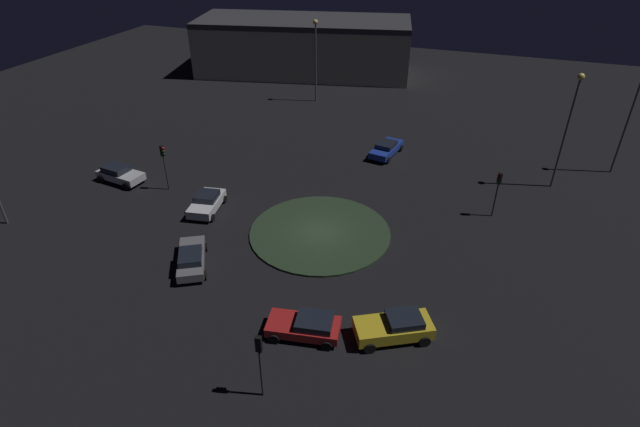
# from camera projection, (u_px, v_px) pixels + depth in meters

# --- Properties ---
(ground_plane) EXTENTS (115.80, 115.80, 0.00)m
(ground_plane) POSITION_uv_depth(u_px,v_px,m) (320.00, 233.00, 37.36)
(ground_plane) COLOR black
(roundabout_island) EXTENTS (10.48, 10.48, 0.15)m
(roundabout_island) POSITION_uv_depth(u_px,v_px,m) (320.00, 232.00, 37.32)
(roundabout_island) COLOR #263823
(roundabout_island) RESTS_ON ground_plane
(car_grey) EXTENTS (4.72, 3.69, 1.32)m
(car_grey) POSITION_uv_depth(u_px,v_px,m) (191.00, 258.00, 33.60)
(car_grey) COLOR slate
(car_grey) RESTS_ON ground_plane
(car_white) EXTENTS (4.26, 2.67, 1.45)m
(car_white) POSITION_uv_depth(u_px,v_px,m) (207.00, 202.00, 39.75)
(car_white) COLOR white
(car_white) RESTS_ON ground_plane
(car_blue) EXTENTS (4.71, 2.66, 1.34)m
(car_blue) POSITION_uv_depth(u_px,v_px,m) (386.00, 148.00, 48.48)
(car_blue) COLOR #1E38A5
(car_blue) RESTS_ON ground_plane
(car_yellow) EXTENTS (3.70, 4.67, 1.50)m
(car_yellow) POSITION_uv_depth(u_px,v_px,m) (395.00, 327.00, 28.05)
(car_yellow) COLOR gold
(car_yellow) RESTS_ON ground_plane
(car_red) EXTENTS (2.67, 4.38, 1.30)m
(car_red) POSITION_uv_depth(u_px,v_px,m) (306.00, 326.00, 28.26)
(car_red) COLOR red
(car_red) RESTS_ON ground_plane
(car_silver) EXTENTS (2.53, 4.32, 1.45)m
(car_silver) POSITION_uv_depth(u_px,v_px,m) (120.00, 174.00, 43.83)
(car_silver) COLOR silver
(car_silver) RESTS_ON ground_plane
(traffic_light_south) EXTENTS (0.33, 0.37, 4.07)m
(traffic_light_south) POSITION_uv_depth(u_px,v_px,m) (164.00, 159.00, 41.50)
(traffic_light_south) COLOR #2D2D2D
(traffic_light_south) RESTS_ON ground_plane
(traffic_light_northwest) EXTENTS (0.37, 0.40, 3.77)m
(traffic_light_northwest) POSITION_uv_depth(u_px,v_px,m) (498.00, 186.00, 37.99)
(traffic_light_northwest) COLOR #2D2D2D
(traffic_light_northwest) RESTS_ON ground_plane
(traffic_light_east) EXTENTS (0.37, 0.33, 4.04)m
(traffic_light_east) POSITION_uv_depth(u_px,v_px,m) (260.00, 354.00, 23.62)
(traffic_light_east) COLOR #2D2D2D
(traffic_light_east) RESTS_ON ground_plane
(streetlamp_west) EXTENTS (0.59, 0.59, 9.62)m
(streetlamp_west) POSITION_uv_depth(u_px,v_px,m) (316.00, 47.00, 58.62)
(streetlamp_west) COLOR #4C4C51
(streetlamp_west) RESTS_ON ground_plane
(streetlamp_northwest) EXTENTS (0.55, 0.55, 9.86)m
(streetlamp_northwest) POSITION_uv_depth(u_px,v_px,m) (570.00, 116.00, 40.11)
(streetlamp_northwest) COLOR #4C4C51
(streetlamp_northwest) RESTS_ON ground_plane
(streetlamp_northwest_near) EXTENTS (0.53, 0.53, 9.61)m
(streetlamp_northwest_near) POSITION_uv_depth(u_px,v_px,m) (633.00, 107.00, 42.52)
(streetlamp_northwest_near) COLOR #4C4C51
(streetlamp_northwest_near) RESTS_ON ground_plane
(store_building) EXTENTS (17.09, 30.92, 7.37)m
(store_building) POSITION_uv_depth(u_px,v_px,m) (304.00, 46.00, 70.53)
(store_building) COLOR #B7B299
(store_building) RESTS_ON ground_plane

